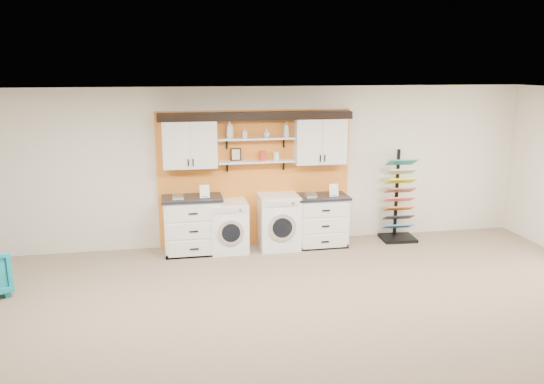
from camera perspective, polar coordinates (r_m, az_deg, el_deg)
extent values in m
plane|color=#7F6D55|center=(6.16, 4.11, -17.17)|extent=(10.00, 10.00, 0.00)
plane|color=white|center=(5.32, 4.62, 9.82)|extent=(10.00, 10.00, 0.00)
plane|color=beige|center=(9.39, -1.87, 2.73)|extent=(10.00, 0.00, 10.00)
cube|color=orange|center=(9.39, -1.83, 1.50)|extent=(3.40, 0.07, 2.40)
cube|color=white|center=(9.02, -8.84, 5.23)|extent=(0.90, 0.34, 0.84)
cube|color=white|center=(8.84, -10.24, 5.02)|extent=(0.42, 0.01, 0.78)
cube|color=white|center=(8.85, -7.38, 5.13)|extent=(0.42, 0.01, 0.78)
cube|color=white|center=(9.36, 5.19, 5.62)|extent=(0.90, 0.34, 0.84)
cube|color=white|center=(9.13, 4.15, 5.46)|extent=(0.42, 0.01, 0.78)
cube|color=white|center=(9.25, 6.80, 5.50)|extent=(0.42, 0.01, 0.78)
cube|color=white|center=(9.17, -1.69, 3.31)|extent=(1.32, 0.28, 0.03)
cube|color=white|center=(9.11, -1.70, 5.79)|extent=(1.32, 0.28, 0.03)
cube|color=black|center=(9.09, -1.74, 8.30)|extent=(3.30, 0.40, 0.10)
cube|color=black|center=(8.91, -1.55, 7.81)|extent=(3.30, 0.04, 0.04)
cube|color=black|center=(9.15, -3.91, 4.06)|extent=(0.18, 0.02, 0.22)
cube|color=beige|center=(9.14, -3.90, 4.05)|extent=(0.14, 0.01, 0.18)
cylinder|color=red|center=(9.17, -1.07, 3.91)|extent=(0.11, 0.11, 0.16)
cylinder|color=silver|center=(9.22, 0.47, 3.90)|extent=(0.10, 0.10, 0.14)
cube|color=white|center=(9.17, -8.50, -3.63)|extent=(0.95, 0.60, 0.95)
cube|color=black|center=(9.05, -8.34, -6.76)|extent=(0.95, 0.06, 0.07)
cube|color=black|center=(9.04, -8.61, -0.63)|extent=(1.01, 0.66, 0.04)
cube|color=white|center=(8.79, -8.49, -2.30)|extent=(0.86, 0.02, 0.26)
cube|color=white|center=(8.88, -8.43, -4.19)|extent=(0.86, 0.02, 0.26)
cube|color=white|center=(8.98, -8.36, -6.05)|extent=(0.86, 0.02, 0.26)
cube|color=white|center=(9.51, 5.25, -3.14)|extent=(0.88, 0.60, 0.88)
cube|color=black|center=(9.39, 5.64, -5.96)|extent=(0.88, 0.06, 0.07)
cube|color=black|center=(9.40, 5.31, -0.46)|extent=(0.93, 0.66, 0.04)
cube|color=white|center=(9.16, 5.80, -1.97)|extent=(0.80, 0.02, 0.24)
cube|color=white|center=(9.23, 5.76, -3.66)|extent=(0.80, 0.02, 0.24)
cube|color=white|center=(9.32, 5.72, -5.32)|extent=(0.80, 0.02, 0.24)
cube|color=white|center=(9.22, -4.67, -3.67)|extent=(0.63, 0.66, 0.88)
cube|color=silver|center=(8.80, -4.49, -1.97)|extent=(0.53, 0.02, 0.09)
cylinder|color=silver|center=(8.90, -4.44, -4.37)|extent=(0.44, 0.05, 0.44)
cylinder|color=black|center=(8.88, -4.43, -4.42)|extent=(0.31, 0.03, 0.31)
cube|color=white|center=(9.33, 0.69, -3.16)|extent=(0.68, 0.66, 0.96)
cube|color=silver|center=(8.90, 1.11, -1.24)|extent=(0.58, 0.02, 0.10)
cylinder|color=silver|center=(9.02, 1.10, -3.84)|extent=(0.48, 0.05, 0.48)
cylinder|color=black|center=(9.00, 1.13, -3.89)|extent=(0.34, 0.03, 0.34)
cube|color=black|center=(10.13, 13.35, -4.84)|extent=(0.64, 0.54, 0.06)
cube|color=black|center=(10.07, 13.25, -0.04)|extent=(0.05, 0.05, 1.62)
cube|color=#3373B5|center=(10.08, 13.38, -3.61)|extent=(0.52, 0.31, 0.15)
cube|color=black|center=(10.03, 13.43, -2.67)|extent=(0.52, 0.31, 0.15)
cube|color=orange|center=(9.99, 13.49, -1.72)|extent=(0.52, 0.31, 0.15)
cube|color=#E26A64|center=(9.94, 13.54, -0.77)|extent=(0.52, 0.31, 0.15)
cube|color=brown|center=(9.91, 13.59, 0.20)|extent=(0.52, 0.31, 0.15)
cube|color=yellow|center=(9.87, 13.65, 1.17)|extent=(0.52, 0.31, 0.15)
cube|color=#BCBCBC|center=(9.84, 13.70, 2.15)|extent=(0.52, 0.31, 0.15)
cube|color=teal|center=(9.81, 13.75, 3.13)|extent=(0.52, 0.31, 0.15)
imported|color=silver|center=(9.03, -4.57, 6.75)|extent=(0.14, 0.14, 0.31)
imported|color=silver|center=(9.07, -2.95, 6.37)|extent=(0.08, 0.08, 0.17)
imported|color=silver|center=(9.13, -0.60, 6.36)|extent=(0.14, 0.14, 0.15)
imported|color=silver|center=(9.19, 1.55, 6.80)|extent=(0.11, 0.11, 0.27)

